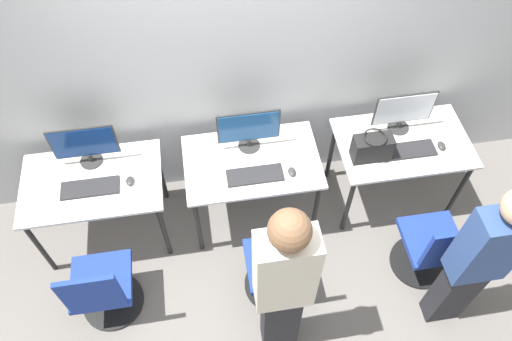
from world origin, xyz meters
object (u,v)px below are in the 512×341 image
keyboard_center (255,175)px  keyboard_left (90,188)px  person_right (479,260)px  office_chair_right (432,249)px  office_chair_center (276,272)px  mouse_right (442,146)px  mouse_center (292,172)px  handbag (372,148)px  monitor_center (249,129)px  monitor_right (404,111)px  keyboard_right (408,150)px  mouse_left (130,181)px  office_chair_left (103,291)px  person_center (284,285)px  monitor_left (85,145)px

keyboard_center → keyboard_left: bearing=176.4°
person_right → office_chair_right: bearing=91.4°
office_chair_center → mouse_right: bearing=25.1°
mouse_center → person_right: 1.42m
office_chair_right → handbag: 0.93m
monitor_center → person_right: (1.31, -1.29, -0.05)m
office_chair_center → mouse_right: size_ratio=9.74×
mouse_center → monitor_right: size_ratio=0.18×
monitor_center → mouse_right: (1.51, -0.25, -0.18)m
monitor_right → office_chair_right: size_ratio=0.56×
keyboard_right → mouse_right: bearing=-0.0°
mouse_left → monitor_right: (2.18, 0.21, 0.18)m
keyboard_right → person_right: (0.08, -1.04, 0.14)m
keyboard_center → mouse_center: 0.29m
mouse_left → office_chair_right: 2.39m
mouse_left → office_chair_left: size_ratio=0.10×
monitor_center → monitor_right: 1.24m
monitor_center → person_right: size_ratio=0.29×
office_chair_center → keyboard_left: bearing=151.6°
person_right → mouse_center: bearing=136.5°
person_center → mouse_right: bearing=35.0°
mouse_left → keyboard_right: bearing=-1.1°
office_chair_center → person_center: 0.73m
keyboard_center → keyboard_right: (1.24, 0.05, 0.00)m
monitor_right → handbag: size_ratio=1.63×
keyboard_center → office_chair_right: bearing=-25.6°
monitor_right → mouse_right: monitor_right is taller
keyboard_left → keyboard_center: size_ratio=1.00×
keyboard_center → mouse_center: bearing=-3.3°
mouse_right → mouse_left: bearing=179.1°
office_chair_left → keyboard_right: (2.46, 0.62, 0.41)m
mouse_left → office_chair_center: bearing=-35.5°
keyboard_center → office_chair_center: (0.07, -0.63, -0.41)m
monitor_left → keyboard_center: (1.24, -0.34, -0.19)m
monitor_left → office_chair_right: bearing=-20.8°
keyboard_center → handbag: (0.92, 0.04, 0.11)m
person_right → mouse_right: bearing=79.3°
mouse_center → keyboard_right: bearing=4.0°
keyboard_left → keyboard_center: 1.24m
handbag → mouse_center: bearing=-174.6°
mouse_center → monitor_left: bearing=166.8°
monitor_left → person_right: 2.88m
office_chair_right → person_center: bearing=-164.0°
mouse_left → office_chair_right: (2.24, -0.72, -0.42)m
mouse_center → mouse_right: bearing=3.1°
monitor_left → office_chair_left: monitor_left is taller
mouse_center → office_chair_center: office_chair_center is taller
mouse_right → monitor_left: bearing=173.9°
office_chair_left → monitor_right: size_ratio=1.80×
monitor_center → person_center: person_center is taller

